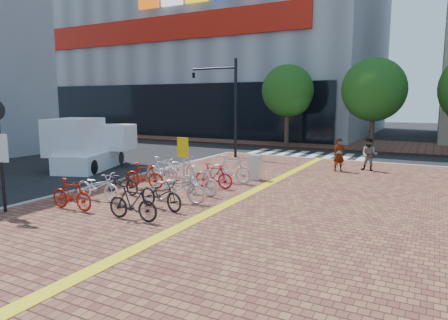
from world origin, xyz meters
The scene contains 26 objects.
ground centered at (0.00, 0.00, 0.00)m, with size 120.00×120.00×0.00m, color black.
sidewalk centered at (3.00, -5.00, 0.07)m, with size 14.00×34.00×0.15m, color brown.
tactile_strip centered at (2.00, -5.00, 0.16)m, with size 0.40×34.00×0.01m, color yellow.
kerb_north centered at (3.00, 12.00, 0.08)m, with size 14.00×0.25×0.15m, color gray.
far_sidewalk centered at (0.00, 21.00, 0.07)m, with size 70.00×8.00×0.15m, color brown.
department_store centered at (-15.99, 31.95, 13.98)m, with size 36.00×24.27×28.00m.
crosswalk centered at (0.50, 14.00, 0.01)m, with size 7.50×4.00×0.01m.
street_trees centered at (5.04, 17.45, 4.10)m, with size 16.20×4.60×6.35m.
bike_0 centered at (-1.91, -2.58, 0.63)m, with size 0.45×1.60×0.96m, color #A91D0C.
bike_1 centered at (-2.08, -1.34, 0.63)m, with size 0.64×1.83×0.96m, color white.
bike_2 centered at (-2.07, -0.21, 0.60)m, with size 0.59×1.70×0.89m, color black.
bike_3 centered at (-1.91, 0.87, 0.65)m, with size 0.47×1.66×1.00m, color #B31F0C.
bike_4 centered at (-1.91, 2.00, 0.68)m, with size 0.50×1.76×1.06m, color white.
bike_5 centered at (-1.90, 3.32, 0.62)m, with size 0.63×1.79×0.94m, color silver.
bike_6 centered at (0.47, -2.55, 0.64)m, with size 0.47×1.65×0.99m, color black.
bike_7 centered at (0.45, -1.22, 0.62)m, with size 0.63×1.80×0.95m, color black.
bike_8 centered at (0.47, -0.30, 0.66)m, with size 0.68×1.95×1.02m, color #AEAEB3.
bike_9 centered at (0.51, 0.93, 0.66)m, with size 0.48×1.69×1.02m, color silver.
bike_10 centered at (0.42, 2.13, 0.62)m, with size 0.45×1.58×0.95m, color #B70D1D.
bike_11 centered at (0.54, 3.33, 0.71)m, with size 0.52×1.86×1.12m, color silver.
pedestrian_a centered at (3.85, 8.14, 0.94)m, with size 0.57×0.38×1.57m, color gray.
pedestrian_b centered at (5.10, 8.93, 0.93)m, with size 0.76×0.59×1.56m, color #4B5460.
utility_box centered at (1.17, 4.39, 0.68)m, with size 0.48×0.35×1.06m, color silver.
yellow_sign centered at (-1.26, 2.58, 1.42)m, with size 0.50×0.13×1.84m.
traffic_light_pole centered at (-3.92, 10.11, 4.11)m, with size 3.08×1.19×5.73m.
box_truck centered at (-7.76, 3.76, 1.22)m, with size 3.33×4.88×2.60m.
Camera 1 is at (7.79, -10.90, 3.46)m, focal length 32.00 mm.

